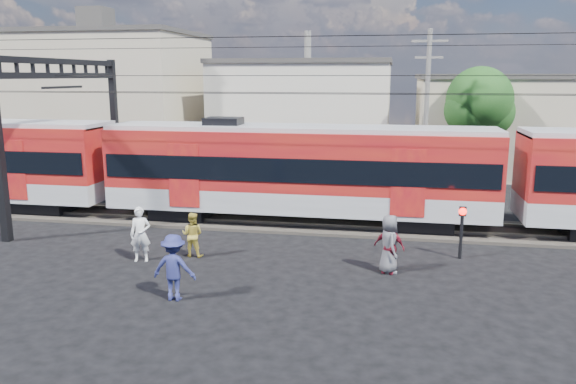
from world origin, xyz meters
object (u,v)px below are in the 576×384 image
crossing_signal (462,223)px  pedestrian_a (140,234)px  pedestrian_c (174,267)px  commuter_train (303,169)px

crossing_signal → pedestrian_a: bearing=-168.2°
pedestrian_a → pedestrian_c: (2.40, -2.99, 0.01)m
pedestrian_a → pedestrian_c: 3.83m
pedestrian_a → pedestrian_c: bearing=-65.5°
commuter_train → pedestrian_a: size_ratio=26.79×
pedestrian_a → crossing_signal: pedestrian_a is taller
pedestrian_c → crossing_signal: bearing=-147.7°
commuter_train → pedestrian_c: 9.16m
commuter_train → pedestrian_c: (-2.25, -8.76, -1.45)m
pedestrian_c → commuter_train: bearing=-104.3°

